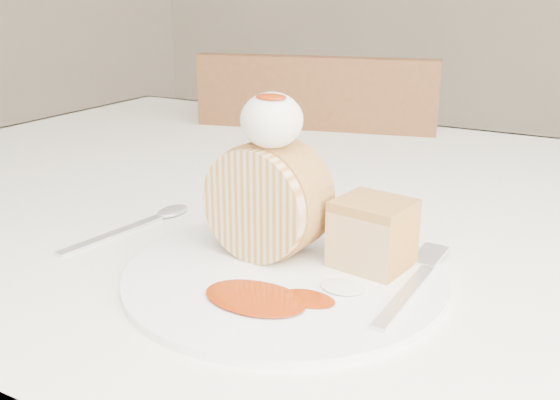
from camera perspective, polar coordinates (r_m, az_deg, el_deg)
The scene contains 10 objects.
table at distance 0.75m, azimuth 7.12°, elevation -6.49°, with size 1.40×0.90×0.75m.
chair_far at distance 1.26m, azimuth 3.90°, elevation -3.75°, with size 0.50×0.50×0.87m.
plate at distance 0.53m, azimuth 0.42°, elevation -6.80°, with size 0.27×0.27×0.01m, color white.
roulade_slice at distance 0.54m, azimuth -1.20°, elevation 0.00°, with size 0.10×0.10×0.05m, color beige.
cake_chunk at distance 0.53m, azimuth 8.45°, elevation -3.43°, with size 0.06×0.05×0.05m, color #A6753E.
whipped_cream at distance 0.51m, azimuth -0.77°, elevation 7.31°, with size 0.05×0.05×0.05m, color silver.
caramel_drizzle at distance 0.50m, azimuth -0.83°, elevation 10.04°, with size 0.03×0.02×0.01m, color #8E2805.
caramel_pool at distance 0.48m, azimuth -2.28°, elevation -8.91°, with size 0.08×0.05×0.00m, color #8E2805, non-canonical shape.
fork at distance 0.49m, azimuth 11.36°, elevation -8.58°, with size 0.02×0.16×0.00m, color silver.
spoon at distance 0.63m, azimuth -15.06°, elevation -3.10°, with size 0.02×0.15×0.00m, color silver.
Camera 1 is at (0.25, -0.44, 0.98)m, focal length 40.00 mm.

